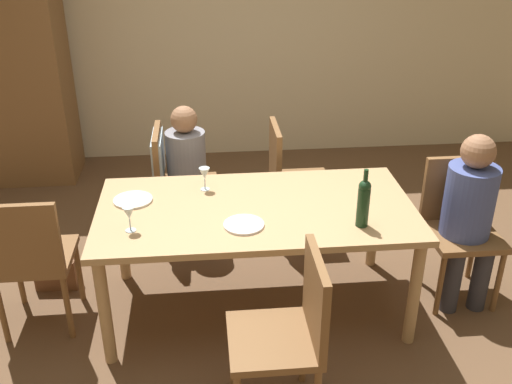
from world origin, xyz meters
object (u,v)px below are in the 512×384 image
Objects in this scene: chair_far_left at (170,172)px; person_woman_host at (470,210)px; handbag at (57,273)px; chair_left_end at (30,255)px; armoire_cabinet at (0,62)px; dinner_plate_guest_left at (133,200)px; wine_bottle_tall_green at (364,201)px; dinner_plate_host at (244,225)px; chair_near at (291,327)px; chair_far_right at (290,174)px; dining_table at (256,218)px; wine_glass_centre at (129,214)px; person_man_bearded at (190,166)px; chair_right_end at (459,219)px; wine_glass_near_left at (205,174)px.

chair_far_left is 2.08m from person_woman_host.
chair_left_end is at bearing -90.00° from handbag.
armoire_cabinet is 2.49m from dinner_plate_guest_left.
wine_bottle_tall_green is 0.68m from dinner_plate_host.
chair_near is 0.84m from wine_bottle_tall_green.
chair_far_right is (0.89, 0.00, -0.06)m from chair_far_left.
person_woman_host reaches higher than dining_table.
wine_glass_centre is at bearing 179.39° from dinner_plate_host.
chair_near is at bearing -74.77° from dinner_plate_host.
chair_near is at bearing 34.17° from person_woman_host.
wine_bottle_tall_green is (2.62, -2.51, -0.21)m from armoire_cabinet.
chair_near reaches higher than dinner_plate_host.
wine_glass_centre is (-2.05, -0.19, 0.18)m from person_woman_host.
chair_near is (0.09, -0.87, -0.12)m from dining_table.
wine_bottle_tall_green is at bearing -5.01° from dinner_plate_host.
person_man_bearded is at bearing 90.00° from chair_far_left.
chair_right_end is 3.85× the size of dinner_plate_guest_left.
armoire_cabinet reaches higher than dining_table.
chair_right_end and chair_far_right have the same top height.
wine_bottle_tall_green reaches higher than handbag.
wine_glass_near_left is at bearing 9.68° from person_man_bearded.
person_man_bearded is 3.17× the size of wine_bottle_tall_green.
wine_bottle_tall_green is at bearing 25.61° from chair_right_end.
chair_near is 0.84× the size of person_man_bearded.
armoire_cabinet is 3.64m from wine_bottle_tall_green.
armoire_cabinet reaches higher than wine_glass_centre.
wine_glass_near_left is 0.47m from dinner_plate_guest_left.
dining_table is at bearing -21.36° from chair_far_right.
wine_glass_centre is 1.10m from handbag.
chair_right_end is 2.66m from chair_left_end.
person_woman_host is at bearing 47.87° from chair_far_right.
dining_table is at bearing 3.75° from chair_left_end.
wine_bottle_tall_green reaches higher than chair_near.
chair_far_left is (-1.88, 0.78, 0.06)m from chair_right_end.
dining_table is 0.25m from dinner_plate_host.
dining_table is 1.03m from chair_far_left.
chair_near reaches higher than wine_glass_centre.
wine_bottle_tall_green reaches higher than dining_table.
chair_right_end reaches higher than wine_glass_near_left.
wine_glass_near_left is 0.65× the size of dinner_plate_host.
chair_near is 1.24m from wine_glass_near_left.
dinner_plate_host is (0.31, -1.09, 0.11)m from person_man_bearded.
person_woman_host is at bearing -4.86° from dinner_plate_guest_left.
dining_table is 2.06× the size of chair_left_end.
chair_left_end is at bearing 1.32° from person_woman_host.
person_woman_host is at bearing 62.66° from person_man_bearded.
dinner_plate_guest_left is (0.59, 0.24, 0.21)m from chair_left_end.
wine_glass_near_left is at bearing -10.17° from person_woman_host.
chair_left_end is 3.85× the size of dinner_plate_guest_left.
dinner_plate_host is 1.50m from handbag.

